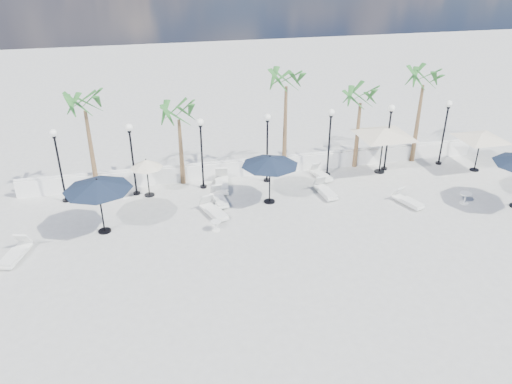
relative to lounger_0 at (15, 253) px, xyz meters
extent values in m
plane|color=#9E9E99|center=(11.99, -1.59, -0.24)|extent=(100.00, 100.00, 0.00)
cube|color=white|center=(11.99, 5.91, 0.21)|extent=(26.00, 0.30, 0.90)
cube|color=white|center=(11.99, 5.91, 0.73)|extent=(26.00, 0.12, 0.08)
cylinder|color=black|center=(1.49, 4.91, -0.19)|extent=(0.36, 0.36, 0.10)
cylinder|color=black|center=(1.49, 4.91, 1.51)|extent=(0.10, 0.10, 3.50)
cylinder|color=black|center=(1.49, 4.91, 3.21)|extent=(0.18, 0.18, 0.10)
sphere|color=white|center=(1.49, 4.91, 3.42)|extent=(0.36, 0.36, 0.36)
cylinder|color=black|center=(4.99, 4.91, -0.19)|extent=(0.36, 0.36, 0.10)
cylinder|color=black|center=(4.99, 4.91, 1.51)|extent=(0.10, 0.10, 3.50)
cylinder|color=black|center=(4.99, 4.91, 3.21)|extent=(0.18, 0.18, 0.10)
sphere|color=white|center=(4.99, 4.91, 3.42)|extent=(0.36, 0.36, 0.36)
cylinder|color=black|center=(8.49, 4.91, -0.19)|extent=(0.36, 0.36, 0.10)
cylinder|color=black|center=(8.49, 4.91, 1.51)|extent=(0.10, 0.10, 3.50)
cylinder|color=black|center=(8.49, 4.91, 3.21)|extent=(0.18, 0.18, 0.10)
sphere|color=white|center=(8.49, 4.91, 3.42)|extent=(0.36, 0.36, 0.36)
cylinder|color=black|center=(11.99, 4.91, -0.19)|extent=(0.36, 0.36, 0.10)
cylinder|color=black|center=(11.99, 4.91, 1.51)|extent=(0.10, 0.10, 3.50)
cylinder|color=black|center=(11.99, 4.91, 3.21)|extent=(0.18, 0.18, 0.10)
sphere|color=white|center=(11.99, 4.91, 3.42)|extent=(0.36, 0.36, 0.36)
cylinder|color=black|center=(15.49, 4.91, -0.19)|extent=(0.36, 0.36, 0.10)
cylinder|color=black|center=(15.49, 4.91, 1.51)|extent=(0.10, 0.10, 3.50)
cylinder|color=black|center=(15.49, 4.91, 3.21)|extent=(0.18, 0.18, 0.10)
sphere|color=white|center=(15.49, 4.91, 3.42)|extent=(0.36, 0.36, 0.36)
cylinder|color=black|center=(18.99, 4.91, -0.19)|extent=(0.36, 0.36, 0.10)
cylinder|color=black|center=(18.99, 4.91, 1.51)|extent=(0.10, 0.10, 3.50)
cylinder|color=black|center=(18.99, 4.91, 3.21)|extent=(0.18, 0.18, 0.10)
sphere|color=white|center=(18.99, 4.91, 3.42)|extent=(0.36, 0.36, 0.36)
cylinder|color=black|center=(22.49, 4.91, -0.19)|extent=(0.36, 0.36, 0.10)
cylinder|color=black|center=(22.49, 4.91, 1.51)|extent=(0.10, 0.10, 3.50)
cylinder|color=black|center=(22.49, 4.91, 3.21)|extent=(0.18, 0.18, 0.10)
sphere|color=white|center=(22.49, 4.91, 3.42)|extent=(0.36, 0.36, 0.36)
cone|color=brown|center=(2.99, 5.71, 1.96)|extent=(0.28, 0.28, 4.40)
cone|color=brown|center=(7.49, 5.71, 1.56)|extent=(0.28, 0.28, 3.60)
cone|color=brown|center=(13.19, 5.71, 2.26)|extent=(0.28, 0.28, 5.00)
cone|color=brown|center=(17.49, 5.71, 1.66)|extent=(0.28, 0.28, 3.80)
cone|color=brown|center=(21.19, 5.71, 2.06)|extent=(0.28, 0.28, 4.60)
cube|color=silver|center=(-0.01, -0.02, -0.09)|extent=(1.17, 1.98, 0.10)
cube|color=silver|center=(-0.08, -0.26, 0.02)|extent=(0.95, 1.39, 0.10)
cube|color=silver|center=(0.23, 0.70, 0.29)|extent=(0.70, 0.60, 0.59)
cube|color=silver|center=(9.44, 4.61, -0.07)|extent=(1.02, 2.17, 0.11)
cube|color=silver|center=(9.39, 4.33, 0.05)|extent=(0.87, 1.50, 0.11)
cube|color=silver|center=(9.57, 5.44, 0.35)|extent=(0.72, 0.59, 0.65)
cube|color=silver|center=(8.57, 1.78, -0.09)|extent=(1.23, 2.01, 0.10)
cube|color=silver|center=(8.66, 1.53, 0.03)|extent=(0.98, 1.41, 0.10)
cube|color=silver|center=(8.32, 2.50, 0.29)|extent=(0.71, 0.62, 0.59)
cube|color=silver|center=(9.04, 3.00, -0.10)|extent=(0.71, 1.76, 0.09)
cube|color=silver|center=(9.06, 2.76, 0.00)|extent=(0.63, 1.20, 0.09)
cube|color=silver|center=(8.98, 3.69, 0.24)|extent=(0.57, 0.45, 0.54)
cube|color=silver|center=(15.05, 4.61, -0.11)|extent=(0.90, 1.71, 0.09)
cube|color=silver|center=(15.10, 4.40, -0.01)|extent=(0.75, 1.19, 0.09)
cube|color=silver|center=(14.90, 5.25, 0.22)|extent=(0.59, 0.49, 0.51)
cube|color=silver|center=(14.54, 2.59, -0.09)|extent=(0.77, 1.86, 0.10)
cube|color=silver|center=(14.57, 2.34, 0.01)|extent=(0.68, 1.27, 0.10)
cube|color=silver|center=(14.48, 3.32, 0.27)|extent=(0.61, 0.48, 0.57)
cube|color=silver|center=(18.21, 0.65, -0.11)|extent=(1.09, 1.77, 0.09)
cube|color=silver|center=(18.28, 0.43, -0.01)|extent=(0.87, 1.24, 0.09)
cube|color=silver|center=(17.98, 1.29, 0.23)|extent=(0.63, 0.55, 0.52)
cylinder|color=silver|center=(4.39, 4.61, -0.23)|extent=(0.37, 0.37, 0.03)
cylinder|color=silver|center=(4.39, 4.61, -0.02)|extent=(0.06, 0.06, 0.45)
cylinder|color=silver|center=(4.39, 4.61, 0.22)|extent=(0.49, 0.49, 0.03)
cylinder|color=silver|center=(8.45, 0.34, -0.23)|extent=(0.38, 0.38, 0.03)
cylinder|color=silver|center=(8.45, 0.34, -0.01)|extent=(0.06, 0.06, 0.46)
cylinder|color=silver|center=(8.45, 0.34, 0.22)|extent=(0.49, 0.49, 0.03)
cylinder|color=silver|center=(21.02, 0.12, -0.22)|extent=(0.45, 0.45, 0.03)
cylinder|color=silver|center=(21.02, 0.12, 0.03)|extent=(0.07, 0.07, 0.54)
cylinder|color=silver|center=(21.02, 0.12, 0.31)|extent=(0.59, 0.59, 0.03)
cylinder|color=black|center=(3.50, 1.39, -0.21)|extent=(0.58, 0.58, 0.06)
cylinder|color=black|center=(3.50, 1.39, 1.03)|extent=(0.07, 0.07, 2.55)
cone|color=black|center=(3.50, 1.39, 2.12)|extent=(3.02, 3.02, 0.47)
sphere|color=black|center=(3.50, 1.39, 2.38)|extent=(0.08, 0.08, 0.08)
cylinder|color=black|center=(11.51, 2.48, -0.21)|extent=(0.57, 0.57, 0.06)
cylinder|color=black|center=(11.51, 2.48, 0.98)|extent=(0.07, 0.07, 2.44)
cone|color=black|center=(11.51, 2.48, 2.01)|extent=(2.84, 2.84, 0.46)
sphere|color=black|center=(11.51, 2.48, 2.27)|extent=(0.08, 0.08, 0.08)
cylinder|color=black|center=(18.55, 4.61, -0.21)|extent=(0.58, 0.58, 0.07)
cylinder|color=black|center=(18.55, 4.61, 1.05)|extent=(0.08, 0.08, 2.58)
pyramid|color=#BFB197|center=(18.55, 4.61, 2.37)|extent=(5.71, 5.71, 0.39)
cylinder|color=black|center=(23.99, 3.60, -0.21)|extent=(0.52, 0.52, 0.06)
cylinder|color=black|center=(23.99, 3.60, 0.88)|extent=(0.07, 0.07, 2.24)
pyramid|color=#BFB197|center=(23.99, 3.60, 2.03)|extent=(4.87, 4.87, 0.35)
cylinder|color=black|center=(5.63, 4.61, -0.21)|extent=(0.52, 0.52, 0.06)
cylinder|color=black|center=(5.63, 4.61, 0.74)|extent=(0.07, 0.07, 1.96)
cone|color=#BFB197|center=(5.63, 4.61, 1.55)|extent=(1.68, 1.68, 0.42)
sphere|color=black|center=(5.63, 4.61, 1.78)|extent=(0.07, 0.07, 0.07)
camera|label=1|loc=(5.79, -19.09, 11.52)|focal=35.00mm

